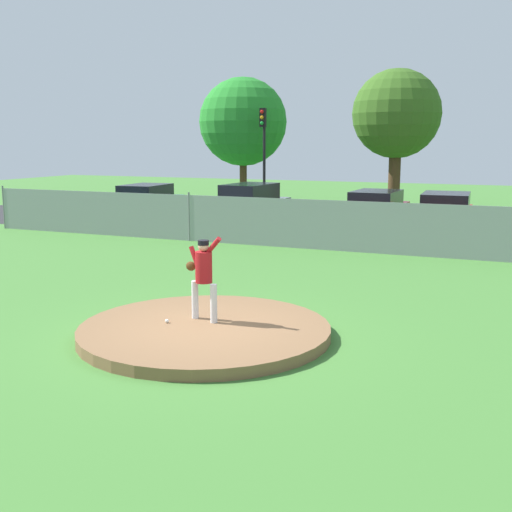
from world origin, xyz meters
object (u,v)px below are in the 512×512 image
(pitcher_youth, at_px, (203,271))
(baseball, at_px, (167,321))
(parked_car_slate, at_px, (250,207))
(traffic_light_near, at_px, (264,143))
(parked_car_burgundy, at_px, (376,212))
(parked_car_red, at_px, (445,215))
(parked_car_teal, at_px, (146,203))
(traffic_cone_orange, at_px, (194,213))

(pitcher_youth, bearing_deg, baseball, -141.89)
(parked_car_slate, bearing_deg, traffic_light_near, 105.45)
(pitcher_youth, xyz_separation_m, baseball, (-0.55, -0.44, -0.91))
(baseball, distance_m, parked_car_slate, 15.14)
(parked_car_burgundy, distance_m, parked_car_red, 2.64)
(baseball, height_order, parked_car_teal, parked_car_teal)
(pitcher_youth, relative_size, baseball, 22.09)
(parked_car_slate, height_order, traffic_light_near, traffic_light_near)
(parked_car_red, xyz_separation_m, traffic_light_near, (-9.17, 4.17, 2.72))
(parked_car_teal, bearing_deg, parked_car_red, 1.63)
(parked_car_red, height_order, traffic_light_near, traffic_light_near)
(parked_car_slate, distance_m, parked_car_teal, 5.24)
(pitcher_youth, distance_m, baseball, 1.15)
(parked_car_burgundy, xyz_separation_m, parked_car_red, (2.64, 0.11, -0.01))
(parked_car_burgundy, height_order, traffic_cone_orange, parked_car_burgundy)
(baseball, xyz_separation_m, parked_car_slate, (-4.55, 14.43, 0.62))
(parked_car_burgundy, relative_size, parked_car_slate, 0.93)
(baseball, bearing_deg, parked_car_burgundy, 87.40)
(baseball, xyz_separation_m, traffic_cone_orange, (-8.15, 16.14, 0.02))
(parked_car_slate, relative_size, parked_car_red, 1.09)
(parked_car_teal, height_order, traffic_cone_orange, parked_car_teal)
(parked_car_red, distance_m, traffic_cone_orange, 11.53)
(baseball, distance_m, parked_car_teal, 17.62)
(baseball, bearing_deg, pitcher_youth, 38.11)
(traffic_cone_orange, relative_size, traffic_light_near, 0.11)
(baseball, xyz_separation_m, parked_car_teal, (-9.78, 14.64, 0.55))
(parked_car_red, height_order, traffic_cone_orange, parked_car_red)
(pitcher_youth, relative_size, parked_car_burgundy, 0.37)
(parked_car_burgundy, bearing_deg, parked_car_teal, -178.56)
(baseball, relative_size, parked_car_burgundy, 0.02)
(parked_car_slate, height_order, parked_car_teal, parked_car_slate)
(baseball, distance_m, traffic_light_near, 20.32)
(parked_car_slate, height_order, parked_car_red, parked_car_slate)
(traffic_light_near, bearing_deg, baseball, -73.02)
(parked_car_burgundy, distance_m, parked_car_teal, 10.46)
(baseball, bearing_deg, traffic_cone_orange, 116.78)
(parked_car_red, bearing_deg, traffic_light_near, 155.56)
(parked_car_slate, xyz_separation_m, traffic_cone_orange, (-3.60, 1.71, -0.60))
(pitcher_youth, bearing_deg, parked_car_teal, 126.03)
(traffic_cone_orange, bearing_deg, parked_car_burgundy, -7.98)
(parked_car_red, bearing_deg, baseball, -102.45)
(baseball, bearing_deg, parked_car_red, 77.55)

